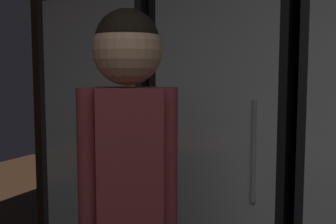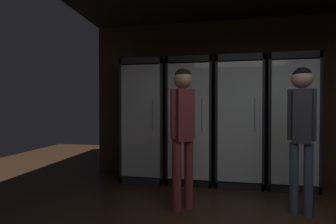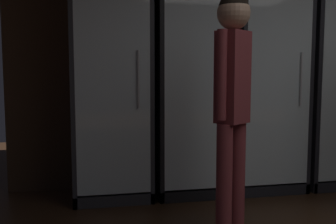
{
  "view_description": "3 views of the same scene",
  "coord_description": "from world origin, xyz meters",
  "px_view_note": "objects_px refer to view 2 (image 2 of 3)",
  "views": [
    {
      "loc": [
        -0.49,
        0.43,
        1.52
      ],
      "look_at": [
        -1.61,
        2.71,
        1.27
      ],
      "focal_mm": 44.21,
      "sensor_mm": 36.0,
      "label": 1
    },
    {
      "loc": [
        -0.9,
        -1.19,
        1.23
      ],
      "look_at": [
        -1.53,
        2.45,
        1.18
      ],
      "focal_mm": 24.5,
      "sensor_mm": 36.0,
      "label": 2
    },
    {
      "loc": [
        -2.13,
        -0.86,
        1.17
      ],
      "look_at": [
        -1.44,
        2.66,
        0.81
      ],
      "focal_mm": 39.84,
      "sensor_mm": 36.0,
      "label": 3
    }
  ],
  "objects_px": {
    "cooler_far_left": "(146,121)",
    "cooler_right": "(287,123)",
    "cooler_center": "(237,122)",
    "shopper_far": "(302,119)",
    "cooler_left": "(190,122)",
    "shopper_near": "(183,122)"
  },
  "relations": [
    {
      "from": "cooler_far_left",
      "to": "cooler_right",
      "type": "bearing_deg",
      "value": -0.01
    },
    {
      "from": "cooler_center",
      "to": "shopper_far",
      "type": "bearing_deg",
      "value": -60.68
    },
    {
      "from": "cooler_far_left",
      "to": "cooler_right",
      "type": "relative_size",
      "value": 1.0
    },
    {
      "from": "cooler_right",
      "to": "cooler_center",
      "type": "bearing_deg",
      "value": -179.95
    },
    {
      "from": "cooler_left",
      "to": "shopper_near",
      "type": "bearing_deg",
      "value": -89.83
    },
    {
      "from": "cooler_left",
      "to": "cooler_center",
      "type": "bearing_deg",
      "value": 0.04
    },
    {
      "from": "cooler_far_left",
      "to": "cooler_left",
      "type": "relative_size",
      "value": 1.0
    },
    {
      "from": "shopper_near",
      "to": "shopper_far",
      "type": "distance_m",
      "value": 1.37
    },
    {
      "from": "cooler_far_left",
      "to": "cooler_center",
      "type": "relative_size",
      "value": 1.0
    },
    {
      "from": "shopper_near",
      "to": "shopper_far",
      "type": "xyz_separation_m",
      "value": [
        1.36,
        0.09,
        0.04
      ]
    },
    {
      "from": "cooler_right",
      "to": "cooler_left",
      "type": "bearing_deg",
      "value": -179.96
    },
    {
      "from": "cooler_far_left",
      "to": "shopper_far",
      "type": "relative_size",
      "value": 1.21
    },
    {
      "from": "cooler_far_left",
      "to": "cooler_left",
      "type": "bearing_deg",
      "value": -0.1
    },
    {
      "from": "cooler_far_left",
      "to": "cooler_right",
      "type": "height_order",
      "value": "same"
    },
    {
      "from": "cooler_left",
      "to": "shopper_near",
      "type": "relative_size",
      "value": 1.2
    },
    {
      "from": "cooler_center",
      "to": "shopper_near",
      "type": "distance_m",
      "value": 1.39
    },
    {
      "from": "cooler_far_left",
      "to": "cooler_left",
      "type": "height_order",
      "value": "same"
    },
    {
      "from": "cooler_left",
      "to": "shopper_near",
      "type": "distance_m",
      "value": 1.15
    },
    {
      "from": "cooler_right",
      "to": "shopper_near",
      "type": "relative_size",
      "value": 1.2
    },
    {
      "from": "cooler_left",
      "to": "shopper_near",
      "type": "xyz_separation_m",
      "value": [
        0.0,
        -1.15,
        0.06
      ]
    },
    {
      "from": "cooler_center",
      "to": "cooler_right",
      "type": "bearing_deg",
      "value": 0.05
    },
    {
      "from": "cooler_right",
      "to": "shopper_far",
      "type": "bearing_deg",
      "value": -99.61
    }
  ]
}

